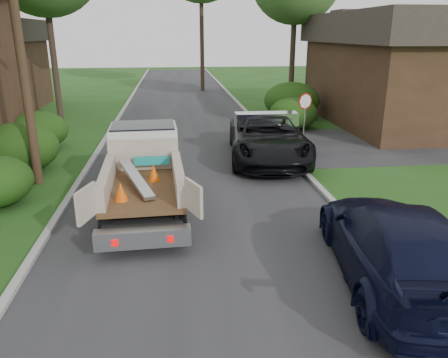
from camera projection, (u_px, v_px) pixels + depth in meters
name	position (u px, v px, depth m)	size (l,w,h in m)	color
ground	(206.00, 238.00, 11.23)	(120.00, 120.00, 0.00)	#234614
road	(190.00, 144.00, 20.65)	(8.00, 90.00, 0.02)	#28282B
side_street	(440.00, 142.00, 21.02)	(16.00, 7.00, 0.02)	#28282B
curb_left	(101.00, 146.00, 20.19)	(0.20, 90.00, 0.12)	#9E9E99
curb_right	(275.00, 141.00, 21.08)	(0.20, 90.00, 0.12)	#9E9E99
stop_sign	(305.00, 108.00, 19.71)	(0.71, 0.32, 2.48)	slate
utility_pole	(17.00, 28.00, 13.68)	(2.42, 1.25, 10.00)	#382619
house_right	(414.00, 67.00, 24.84)	(9.72, 12.96, 6.20)	#382316
hedge_left_b	(19.00, 148.00, 16.35)	(2.86, 2.86, 1.87)	#173C0E
hedge_left_c	(38.00, 130.00, 19.64)	(2.60, 2.60, 1.70)	#173C0E
hedge_right_a	(293.00, 113.00, 23.84)	(2.60, 2.60, 1.70)	#173C0E
hedge_right_b	(292.00, 100.00, 26.66)	(3.38, 3.38, 2.21)	#173C0E
flatbed_truck	(144.00, 165.00, 13.27)	(2.77, 5.98, 2.23)	black
black_pickup	(268.00, 138.00, 18.00)	(3.05, 6.61, 1.84)	black
navy_suv	(397.00, 245.00, 9.02)	(2.40, 5.90, 1.71)	black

